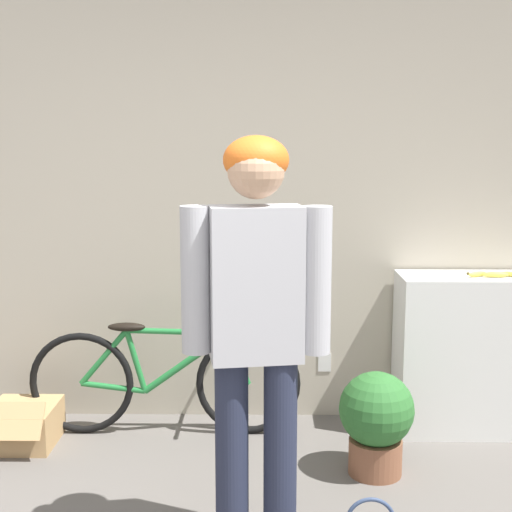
% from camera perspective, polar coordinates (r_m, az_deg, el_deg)
% --- Properties ---
extents(wall_back, '(8.00, 0.07, 2.60)m').
position_cam_1_polar(wall_back, '(4.36, -1.56, 3.63)').
color(wall_back, '#B7AD99').
rests_on(wall_back, ground_plane).
extents(side_shelf, '(0.93, 0.38, 0.95)m').
position_cam_1_polar(side_shelf, '(4.47, 17.18, -7.48)').
color(side_shelf, white).
rests_on(side_shelf, ground_plane).
extents(person, '(0.61, 0.26, 1.75)m').
position_cam_1_polar(person, '(2.89, 0.00, -4.33)').
color(person, '#23283D').
rests_on(person, ground_plane).
extents(bicycle, '(1.60, 0.46, 0.69)m').
position_cam_1_polar(bicycle, '(4.29, -7.34, -9.75)').
color(bicycle, black).
rests_on(bicycle, ground_plane).
extents(banana, '(0.33, 0.09, 0.03)m').
position_cam_1_polar(banana, '(4.33, 18.51, -1.39)').
color(banana, '#EAD64C').
rests_on(banana, side_shelf).
extents(cardboard_box, '(0.37, 0.46, 0.30)m').
position_cam_1_polar(cardboard_box, '(4.41, -18.11, -12.70)').
color(cardboard_box, tan).
rests_on(cardboard_box, ground_plane).
extents(potted_plant, '(0.39, 0.39, 0.55)m').
position_cam_1_polar(potted_plant, '(3.84, 9.60, -12.70)').
color(potted_plant, brown).
rests_on(potted_plant, ground_plane).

